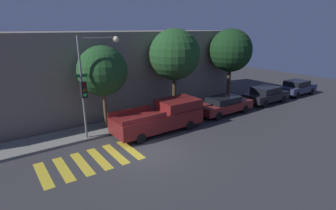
% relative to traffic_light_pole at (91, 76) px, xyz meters
% --- Properties ---
extents(ground_plane, '(60.00, 60.00, 0.00)m').
position_rel_traffic_light_pole_xyz_m(ground_plane, '(1.49, -3.37, -3.73)').
color(ground_plane, '#333335').
extents(sidewalk, '(26.00, 2.25, 0.14)m').
position_rel_traffic_light_pole_xyz_m(sidewalk, '(1.49, 0.95, -3.66)').
color(sidewalk, slate).
rests_on(sidewalk, ground).
extents(building_row, '(26.00, 6.00, 6.03)m').
position_rel_traffic_light_pole_xyz_m(building_row, '(1.49, 5.48, -0.71)').
color(building_row, slate).
rests_on(building_row, ground).
extents(crosswalk, '(4.80, 2.60, 0.00)m').
position_rel_traffic_light_pole_xyz_m(crosswalk, '(-1.24, -2.57, -3.72)').
color(crosswalk, gold).
rests_on(crosswalk, ground).
extents(traffic_light_pole, '(2.70, 0.56, 5.91)m').
position_rel_traffic_light_pole_xyz_m(traffic_light_pole, '(0.00, 0.00, 0.00)').
color(traffic_light_pole, slate).
rests_on(traffic_light_pole, ground).
extents(pickup_truck, '(5.79, 2.12, 1.85)m').
position_rel_traffic_light_pole_xyz_m(pickup_truck, '(3.90, -1.27, -2.80)').
color(pickup_truck, maroon).
rests_on(pickup_truck, ground).
extents(sedan_near_corner, '(4.66, 1.76, 1.36)m').
position_rel_traffic_light_pole_xyz_m(sedan_near_corner, '(9.60, -1.27, -3.00)').
color(sedan_near_corner, maroon).
rests_on(sedan_near_corner, ground).
extents(sedan_middle, '(4.29, 1.87, 1.43)m').
position_rel_traffic_light_pole_xyz_m(sedan_middle, '(14.82, -1.27, -2.98)').
color(sedan_middle, black).
rests_on(sedan_middle, ground).
extents(sedan_far_end, '(4.26, 1.84, 1.40)m').
position_rel_traffic_light_pole_xyz_m(sedan_far_end, '(19.78, -1.27, -2.99)').
color(sedan_far_end, '#2D3351').
rests_on(sedan_far_end, ground).
extents(tree_near_corner, '(3.06, 3.06, 5.31)m').
position_rel_traffic_light_pole_xyz_m(tree_near_corner, '(1.10, 1.02, 0.05)').
color(tree_near_corner, brown).
rests_on(tree_near_corner, ground).
extents(tree_midblock, '(3.67, 3.67, 6.29)m').
position_rel_traffic_light_pole_xyz_m(tree_midblock, '(6.60, 1.02, 0.71)').
color(tree_midblock, '#42301E').
rests_on(tree_midblock, ground).
extents(tree_far_end, '(3.61, 3.61, 6.26)m').
position_rel_traffic_light_pole_xyz_m(tree_far_end, '(12.55, 1.02, 0.71)').
color(tree_far_end, '#42301E').
rests_on(tree_far_end, ground).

